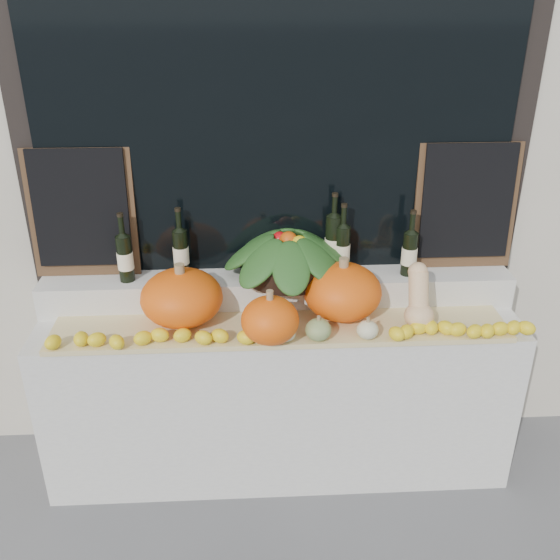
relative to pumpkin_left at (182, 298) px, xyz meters
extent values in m
cube|color=beige|center=(0.45, 0.78, 1.22)|extent=(7.00, 0.90, 4.50)
cube|color=black|center=(0.45, 0.33, 0.87)|extent=(2.40, 0.04, 2.10)
cube|color=black|center=(0.45, 0.30, 0.87)|extent=(2.20, 0.02, 2.00)
cube|color=silver|center=(0.45, 0.06, -0.59)|extent=(2.30, 0.55, 0.88)
cube|color=silver|center=(0.45, 0.21, -0.07)|extent=(2.30, 0.25, 0.16)
cube|color=tan|center=(0.45, -0.07, -0.14)|extent=(2.10, 0.32, 0.02)
ellipsoid|color=#FC5F0D|center=(0.00, 0.00, 0.00)|extent=(0.47, 0.47, 0.26)
ellipsoid|color=#FC5F0D|center=(0.74, 0.02, 0.00)|extent=(0.37, 0.37, 0.26)
ellipsoid|color=#FC5F0D|center=(0.40, -0.19, -0.02)|extent=(0.29, 0.29, 0.21)
ellipsoid|color=#EFC08D|center=(1.08, -0.11, -0.07)|extent=(0.14, 0.14, 0.12)
cylinder|color=#EFC08D|center=(1.08, -0.06, 0.04)|extent=(0.09, 0.14, 0.18)
sphere|color=#EFC08D|center=(1.08, -0.02, 0.11)|extent=(0.09, 0.09, 0.09)
ellipsoid|color=#305F1C|center=(0.61, -0.19, -0.08)|extent=(0.12, 0.12, 0.10)
cylinder|color=#91774F|center=(0.61, -0.19, -0.02)|extent=(0.02, 0.02, 0.02)
ellipsoid|color=#305F1C|center=(0.34, -0.15, -0.08)|extent=(0.10, 0.10, 0.09)
cylinder|color=#91774F|center=(0.34, -0.15, -0.03)|extent=(0.02, 0.02, 0.02)
ellipsoid|color=beige|center=(0.47, -0.19, -0.09)|extent=(0.09, 0.09, 0.07)
cylinder|color=#91774F|center=(0.47, -0.19, -0.05)|extent=(0.02, 0.02, 0.02)
ellipsoid|color=gold|center=(0.37, -0.18, -0.06)|extent=(0.13, 0.13, 0.14)
cylinder|color=#91774F|center=(0.37, -0.18, 0.02)|extent=(0.02, 0.02, 0.02)
ellipsoid|color=beige|center=(0.83, -0.19, -0.09)|extent=(0.10, 0.10, 0.08)
cylinder|color=#91774F|center=(0.83, -0.19, -0.03)|extent=(0.02, 0.02, 0.02)
cylinder|color=black|center=(0.50, 0.19, 0.06)|extent=(0.44, 0.44, 0.11)
cylinder|color=black|center=(-0.27, 0.18, 0.12)|extent=(0.07, 0.07, 0.23)
cylinder|color=black|center=(-0.27, 0.18, 0.28)|extent=(0.03, 0.03, 0.10)
cylinder|color=#F7EFCE|center=(-0.27, 0.18, 0.11)|extent=(0.08, 0.08, 0.08)
cylinder|color=black|center=(-0.27, 0.18, 0.34)|extent=(0.03, 0.03, 0.02)
cylinder|color=black|center=(-0.01, 0.23, 0.12)|extent=(0.07, 0.07, 0.23)
cylinder|color=black|center=(-0.01, 0.23, 0.29)|extent=(0.03, 0.03, 0.10)
cylinder|color=#F7EFCE|center=(-0.01, 0.23, 0.11)|extent=(0.08, 0.08, 0.08)
cylinder|color=black|center=(-0.01, 0.23, 0.34)|extent=(0.03, 0.03, 0.02)
cylinder|color=black|center=(0.72, 0.23, 0.15)|extent=(0.08, 0.08, 0.29)
cylinder|color=black|center=(0.72, 0.23, 0.35)|extent=(0.03, 0.03, 0.10)
cylinder|color=#F7EFCE|center=(0.72, 0.23, 0.14)|extent=(0.08, 0.08, 0.08)
cylinder|color=black|center=(0.72, 0.23, 0.40)|extent=(0.03, 0.03, 0.02)
cylinder|color=black|center=(0.76, 0.20, 0.13)|extent=(0.07, 0.07, 0.25)
cylinder|color=black|center=(0.76, 0.20, 0.30)|extent=(0.03, 0.03, 0.10)
cylinder|color=#F7EFCE|center=(0.76, 0.20, 0.12)|extent=(0.08, 0.08, 0.08)
cylinder|color=black|center=(0.76, 0.20, 0.36)|extent=(0.03, 0.03, 0.02)
cylinder|color=black|center=(1.09, 0.18, 0.12)|extent=(0.07, 0.07, 0.22)
cylinder|color=black|center=(1.09, 0.18, 0.27)|extent=(0.03, 0.03, 0.10)
cylinder|color=#F7EFCE|center=(1.09, 0.18, 0.11)|extent=(0.08, 0.08, 0.08)
cylinder|color=black|center=(1.09, 0.18, 0.33)|extent=(0.03, 0.03, 0.02)
cube|color=#4C331E|center=(-0.47, 0.28, 0.32)|extent=(0.50, 0.06, 0.62)
cube|color=black|center=(-0.47, 0.26, 0.35)|extent=(0.44, 0.06, 0.56)
cube|color=#4C331E|center=(1.37, 0.28, 0.32)|extent=(0.50, 0.06, 0.62)
cube|color=black|center=(1.37, 0.26, 0.35)|extent=(0.44, 0.06, 0.56)
camera|label=1|loc=(0.31, -2.55, 1.33)|focal=40.00mm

